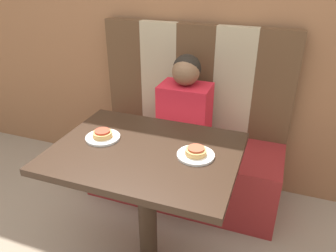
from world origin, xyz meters
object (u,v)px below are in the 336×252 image
Objects in this scene: pizza_left at (102,134)px; person at (185,103)px; plate_right at (196,155)px; pizza_right at (196,151)px; plate_left at (103,137)px.

person is at bearing 68.39° from pizza_left.
person is 3.42× the size of plate_right.
pizza_left is 0.49m from pizza_right.
person is 5.99× the size of pizza_right.
pizza_right is (0.49, 0.00, 0.00)m from pizza_left.
person is 0.67m from pizza_right.
pizza_right is at bearing -68.39° from person.
person is 3.42× the size of plate_left.
person reaches higher than plate_right.
plate_left is 1.75× the size of pizza_left.
plate_left is 1.00× the size of plate_right.
plate_left is (-0.25, -0.62, 0.02)m from person.
plate_right is 1.75× the size of pizza_left.
pizza_left reaches higher than plate_right.
pizza_right is (0.49, 0.00, 0.02)m from plate_left.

